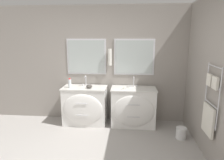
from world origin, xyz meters
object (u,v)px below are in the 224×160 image
object	(u,v)px
toiletry_bottle	(70,83)
waste_bin	(181,133)
vanity_right	(133,107)
amenity_bowl	(89,86)
vanity_left	(85,105)

from	to	relation	value
toiletry_bottle	waste_bin	distance (m)	2.48
vanity_right	toiletry_bottle	size ratio (longest dim) A/B	4.53
vanity_right	toiletry_bottle	world-z (taller)	toiletry_bottle
toiletry_bottle	amenity_bowl	bearing A→B (deg)	0.15
vanity_left	vanity_right	xyz separation A→B (m)	(1.07, 0.00, 0.00)
waste_bin	toiletry_bottle	bearing A→B (deg)	168.93
vanity_left	toiletry_bottle	distance (m)	0.60
waste_bin	vanity_right	bearing A→B (deg)	151.36
toiletry_bottle	vanity_right	bearing A→B (deg)	2.15
amenity_bowl	waste_bin	distance (m)	2.07
amenity_bowl	waste_bin	world-z (taller)	amenity_bowl
toiletry_bottle	waste_bin	bearing A→B (deg)	-11.07
waste_bin	amenity_bowl	bearing A→B (deg)	166.47
vanity_left	vanity_right	bearing A→B (deg)	0.00
toiletry_bottle	amenity_bowl	distance (m)	0.43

